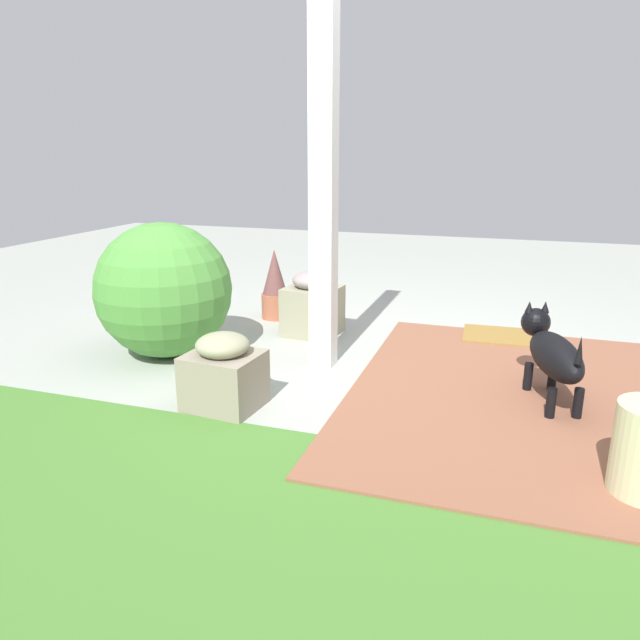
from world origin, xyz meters
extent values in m
plane|color=#9CA097|center=(0.00, 0.00, 0.00)|extent=(12.00, 12.00, 0.00)
cube|color=brown|center=(-0.85, 0.23, 0.01)|extent=(1.80, 2.40, 0.02)
cube|color=white|center=(0.33, 0.06, 1.13)|extent=(0.14, 0.14, 2.26)
cube|color=gray|center=(0.60, -0.51, 0.18)|extent=(0.41, 0.39, 0.35)
ellipsoid|color=gray|center=(0.60, -0.51, 0.41)|extent=(0.29, 0.29, 0.13)
cube|color=gray|center=(0.62, 0.84, 0.15)|extent=(0.40, 0.36, 0.29)
ellipsoid|color=gray|center=(0.62, 0.84, 0.34)|extent=(0.28, 0.28, 0.13)
sphere|color=#4A8B39|center=(1.37, 0.22, 0.44)|extent=(0.88, 0.88, 0.88)
cylinder|color=#A75B40|center=(1.03, -0.83, 0.10)|extent=(0.22, 0.22, 0.20)
cone|color=brown|center=(1.03, -0.83, 0.38)|extent=(0.20, 0.20, 0.36)
cylinder|color=#B95D41|center=(1.85, -0.73, 0.08)|extent=(0.29, 0.29, 0.16)
cylinder|color=#54973D|center=(1.85, -0.73, 0.41)|extent=(0.16, 0.16, 0.50)
ellipsoid|color=black|center=(-1.01, 0.29, 0.28)|extent=(0.35, 0.61, 0.21)
sphere|color=black|center=(-0.91, -0.03, 0.36)|extent=(0.16, 0.16, 0.16)
cone|color=black|center=(-0.87, -0.02, 0.46)|extent=(0.05, 0.05, 0.07)
cone|color=black|center=(-0.96, -0.04, 0.46)|extent=(0.05, 0.05, 0.07)
cylinder|color=black|center=(-0.90, 0.14, 0.09)|extent=(0.05, 0.05, 0.17)
cylinder|color=black|center=(-1.02, 0.10, 0.09)|extent=(0.05, 0.05, 0.17)
cylinder|color=black|center=(-1.00, 0.48, 0.09)|extent=(0.05, 0.05, 0.17)
cylinder|color=black|center=(-1.13, 0.44, 0.09)|extent=(0.05, 0.05, 0.17)
cone|color=black|center=(-1.09, 0.55, 0.41)|extent=(0.04, 0.04, 0.13)
cube|color=olive|center=(-0.74, -0.83, 0.01)|extent=(0.58, 0.45, 0.03)
camera|label=1|loc=(-0.76, 3.41, 1.31)|focal=33.01mm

